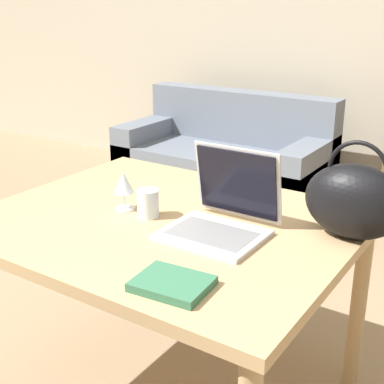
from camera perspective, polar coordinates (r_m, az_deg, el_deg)
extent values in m
cube|color=tan|center=(1.88, -2.78, -3.39)|extent=(1.28, 1.04, 0.04)
cylinder|color=tan|center=(2.70, -6.85, -4.94)|extent=(0.06, 0.06, 0.72)
cylinder|color=tan|center=(2.21, 17.29, -11.67)|extent=(0.06, 0.06, 0.72)
cube|color=slate|center=(4.13, 3.17, 1.82)|extent=(1.58, 0.76, 0.42)
cube|color=slate|center=(4.26, 5.21, 8.04)|extent=(1.58, 0.20, 0.40)
cube|color=slate|center=(4.48, -4.46, 4.16)|extent=(0.20, 0.76, 0.56)
cube|color=slate|center=(3.83, 12.14, 1.02)|extent=(0.20, 0.76, 0.56)
cube|color=silver|center=(1.73, 2.22, -4.59)|extent=(0.32, 0.26, 0.02)
cube|color=gray|center=(1.72, 2.11, -4.41)|extent=(0.27, 0.17, 0.00)
cube|color=silver|center=(1.81, 4.91, 1.02)|extent=(0.32, 0.05, 0.25)
cube|color=black|center=(1.80, 4.79, 0.99)|extent=(0.29, 0.05, 0.23)
cylinder|color=silver|center=(1.88, -4.70, -1.21)|extent=(0.08, 0.08, 0.10)
cylinder|color=silver|center=(1.97, -7.18, -1.76)|extent=(0.07, 0.07, 0.01)
cylinder|color=silver|center=(1.96, -7.22, -0.87)|extent=(0.01, 0.01, 0.06)
cone|color=silver|center=(1.93, -7.30, 1.03)|extent=(0.07, 0.07, 0.08)
ellipsoid|color=black|center=(1.76, 16.91, -0.99)|extent=(0.32, 0.19, 0.24)
torus|color=black|center=(1.73, 17.25, 2.24)|extent=(0.19, 0.01, 0.19)
cube|color=#336B4C|center=(1.44, -2.12, -9.75)|extent=(0.21, 0.17, 0.02)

